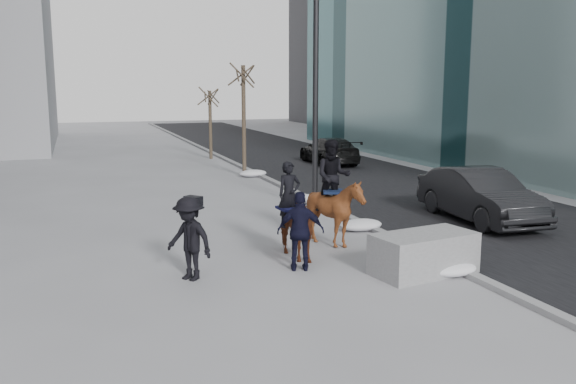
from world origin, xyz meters
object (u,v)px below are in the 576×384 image
object	(u,v)px
car_near	(480,195)
mounted_right	(334,204)
planter	(424,254)
mounted_left	(291,223)

from	to	relation	value
car_near	mounted_right	world-z (taller)	mounted_right
planter	mounted_left	distance (m)	3.13
planter	mounted_right	distance (m)	2.98
car_near	mounted_left	world-z (taller)	mounted_left
planter	mounted_left	world-z (taller)	mounted_left
planter	car_near	xyz separation A→B (m)	(4.36, 3.96, 0.35)
car_near	planter	bearing A→B (deg)	-134.13
planter	mounted_left	size ratio (longest dim) A/B	0.98
car_near	mounted_right	bearing A→B (deg)	-163.64
car_near	mounted_left	xyz separation A→B (m)	(-6.64, -1.85, 0.05)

